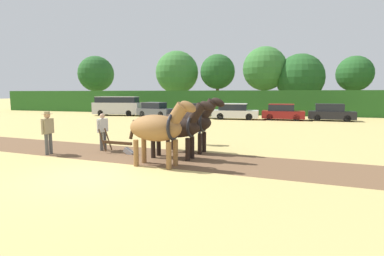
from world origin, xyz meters
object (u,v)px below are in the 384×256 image
at_px(plow, 120,146).
at_px(farmer_at_plow, 103,129).
at_px(tree_center, 265,69).
at_px(tree_center_right, 300,78).
at_px(tree_left, 177,73).
at_px(parked_car_left, 155,110).
at_px(parked_car_center, 235,112).
at_px(draft_horse_trail_left, 189,122).
at_px(draft_horse_lead_right, 175,127).
at_px(parked_car_center_right, 282,112).
at_px(farmer_beside_team, 202,125).
at_px(draft_horse_lead_left, 158,128).
at_px(parked_car_center_left, 192,111).
at_px(parked_car_right, 331,113).
at_px(tree_center_left, 218,72).
at_px(tree_far_left, 96,74).
at_px(farmer_onlooker_left, 48,129).
at_px(tree_right, 355,74).
at_px(parked_van, 117,106).

distance_m(plow, farmer_at_plow, 1.36).
height_order(tree_center, farmer_at_plow, tree_center).
bearing_deg(plow, tree_center_right, 79.50).
relative_size(tree_left, tree_center_right, 1.12).
height_order(tree_left, tree_center, tree_center).
distance_m(parked_car_left, parked_car_center, 8.78).
relative_size(tree_left, draft_horse_trail_left, 2.90).
bearing_deg(draft_horse_lead_right, parked_car_center_right, 82.78).
relative_size(farmer_at_plow, farmer_beside_team, 0.99).
relative_size(draft_horse_lead_left, draft_horse_trail_left, 0.88).
height_order(plow, parked_car_center_left, parked_car_center_left).
distance_m(draft_horse_trail_left, parked_car_right, 19.73).
xyz_separation_m(parked_car_left, parked_car_center_right, (13.25, -0.19, -0.02)).
distance_m(plow, parked_car_center_left, 18.72).
height_order(tree_center_right, parked_car_center_left, tree_center_right).
relative_size(tree_left, tree_center_left, 1.09).
bearing_deg(farmer_beside_team, tree_far_left, 174.29).
xyz_separation_m(tree_center, draft_horse_trail_left, (-1.42, -30.77, -4.57)).
height_order(tree_left, farmer_beside_team, tree_left).
height_order(tree_far_left, farmer_onlooker_left, tree_far_left).
bearing_deg(draft_horse_lead_right, draft_horse_trail_left, 90.33).
bearing_deg(farmer_beside_team, tree_center_left, 142.79).
bearing_deg(farmer_onlooker_left, tree_left, 98.72).
bearing_deg(parked_car_right, plow, -116.48).
bearing_deg(draft_horse_lead_right, tree_far_left, 133.22).
relative_size(draft_horse_lead_left, farmer_beside_team, 1.58).
distance_m(tree_center_left, tree_right, 17.48).
height_order(tree_far_left, tree_center_right, tree_far_left).
distance_m(farmer_onlooker_left, parked_car_center_right, 21.81).
xyz_separation_m(tree_right, farmer_beside_team, (-12.41, -28.13, -3.98)).
bearing_deg(farmer_at_plow, draft_horse_lead_right, 0.14).
xyz_separation_m(farmer_onlooker_left, parked_car_center_right, (9.36, 19.69, -0.34)).
xyz_separation_m(tree_center, farmer_at_plow, (-5.21, -31.48, -4.93)).
distance_m(tree_far_left, plow, 38.27).
bearing_deg(parked_car_left, farmer_onlooker_left, -67.60).
height_order(tree_right, farmer_onlooker_left, tree_right).
distance_m(tree_center_left, farmer_onlooker_left, 32.28).
bearing_deg(farmer_beside_team, tree_center, 129.82).
height_order(draft_horse_lead_right, farmer_beside_team, draft_horse_lead_right).
height_order(tree_center_right, parked_car_center_right, tree_center_right).
bearing_deg(parked_van, parked_car_center_left, -13.32).
relative_size(tree_center_right, parked_car_right, 1.90).
bearing_deg(draft_horse_trail_left, parked_car_right, 70.27).
height_order(tree_center_left, parked_car_left, tree_center_left).
relative_size(tree_far_left, parked_car_center_right, 2.17).
bearing_deg(draft_horse_lead_right, parked_car_right, 71.55).
bearing_deg(parked_car_center, farmer_onlooker_left, -107.14).
height_order(parked_van, parked_car_center, parked_van).
bearing_deg(parked_van, tree_center_right, 23.31).
height_order(tree_far_left, parked_car_center_left, tree_far_left).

